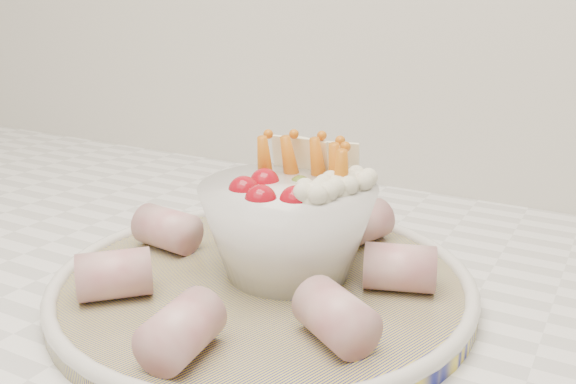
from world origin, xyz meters
The scene contains 3 objects.
serving_platter centered at (0.13, 1.42, 0.93)m, with size 0.43×0.43×0.02m.
veggie_bowl centered at (0.14, 1.44, 0.98)m, with size 0.14×0.14×0.11m.
cured_meat_rolls centered at (0.13, 1.42, 0.95)m, with size 0.27×0.29×0.04m.
Camera 1 is at (0.38, 1.01, 1.17)m, focal length 40.00 mm.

